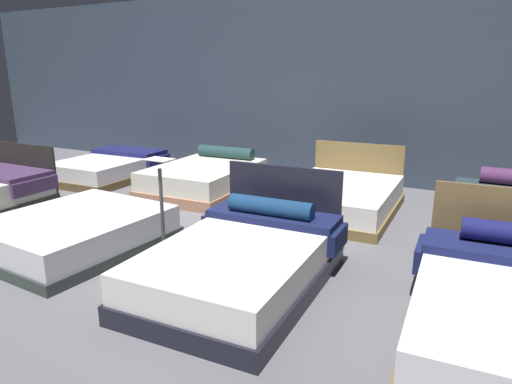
{
  "coord_description": "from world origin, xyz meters",
  "views": [
    {
      "loc": [
        3.1,
        -4.42,
        2.02
      ],
      "look_at": [
        0.25,
        0.92,
        0.39
      ],
      "focal_mm": 31.81,
      "sensor_mm": 36.0,
      "label": 1
    }
  ],
  "objects_px": {
    "bed_2": "(243,261)",
    "bed_4": "(110,168)",
    "bed_1": "(76,232)",
    "bed_6": "(340,198)",
    "bed_5": "(205,178)",
    "price_sign": "(163,221)"
  },
  "relations": [
    {
      "from": "bed_5",
      "to": "bed_6",
      "type": "relative_size",
      "value": 0.98
    },
    {
      "from": "bed_2",
      "to": "bed_4",
      "type": "xyz_separation_m",
      "value": [
        -4.49,
        2.7,
        -0.04
      ]
    },
    {
      "from": "bed_1",
      "to": "bed_4",
      "type": "xyz_separation_m",
      "value": [
        -2.29,
        2.79,
        0.01
      ]
    },
    {
      "from": "bed_5",
      "to": "price_sign",
      "type": "bearing_deg",
      "value": -67.05
    },
    {
      "from": "bed_1",
      "to": "bed_2",
      "type": "relative_size",
      "value": 0.9
    },
    {
      "from": "bed_2",
      "to": "bed_4",
      "type": "bearing_deg",
      "value": 146.67
    },
    {
      "from": "bed_2",
      "to": "bed_4",
      "type": "height_order",
      "value": "bed_2"
    },
    {
      "from": "bed_6",
      "to": "price_sign",
      "type": "distance_m",
      "value": 2.83
    },
    {
      "from": "bed_1",
      "to": "bed_4",
      "type": "relative_size",
      "value": 0.99
    },
    {
      "from": "bed_4",
      "to": "bed_6",
      "type": "bearing_deg",
      "value": -2.06
    },
    {
      "from": "bed_4",
      "to": "bed_5",
      "type": "bearing_deg",
      "value": -1.45
    },
    {
      "from": "bed_4",
      "to": "bed_2",
      "type": "bearing_deg",
      "value": -33.17
    },
    {
      "from": "bed_6",
      "to": "bed_5",
      "type": "bearing_deg",
      "value": 177.53
    },
    {
      "from": "bed_5",
      "to": "bed_6",
      "type": "bearing_deg",
      "value": -2.63
    },
    {
      "from": "bed_2",
      "to": "bed_6",
      "type": "relative_size",
      "value": 1.04
    },
    {
      "from": "bed_2",
      "to": "price_sign",
      "type": "height_order",
      "value": "price_sign"
    },
    {
      "from": "bed_1",
      "to": "bed_2",
      "type": "bearing_deg",
      "value": 5.52
    },
    {
      "from": "bed_1",
      "to": "bed_6",
      "type": "xyz_separation_m",
      "value": [
        2.29,
        2.79,
        0.02
      ]
    },
    {
      "from": "bed_6",
      "to": "bed_2",
      "type": "bearing_deg",
      "value": -93.89
    },
    {
      "from": "bed_6",
      "to": "price_sign",
      "type": "xyz_separation_m",
      "value": [
        -1.19,
        -2.56,
        0.22
      ]
    },
    {
      "from": "bed_2",
      "to": "bed_4",
      "type": "distance_m",
      "value": 5.24
    },
    {
      "from": "bed_1",
      "to": "bed_5",
      "type": "distance_m",
      "value": 2.82
    }
  ]
}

